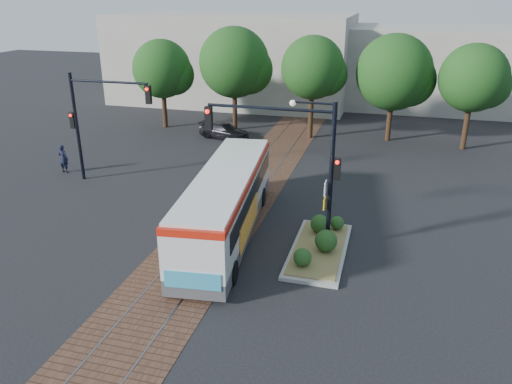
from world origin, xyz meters
TOP-DOWN VIEW (x-y plane):
  - ground at (0.00, 0.00)m, footprint 120.00×120.00m
  - trackbed at (0.00, 4.00)m, footprint 3.60×40.00m
  - tree_row at (1.21, 16.42)m, footprint 26.40×5.60m
  - warehouses at (-0.53, 28.75)m, footprint 40.00×13.00m
  - city_bus at (0.63, -0.42)m, footprint 3.49×10.99m
  - traffic_island at (4.82, -0.90)m, footprint 2.20×5.20m
  - signal_pole_main at (3.86, -0.81)m, footprint 5.49×0.46m
  - signal_pole_left at (-8.37, 4.00)m, footprint 4.99×0.34m
  - officer at (-11.21, 4.68)m, footprint 0.63×0.44m
  - parked_car at (-4.49, 14.15)m, footprint 4.11×2.50m

SIDE VIEW (x-z plane):
  - ground at x=0.00m, z-range 0.00..0.00m
  - trackbed at x=0.00m, z-range 0.00..0.02m
  - traffic_island at x=4.82m, z-range -0.24..0.89m
  - parked_car at x=-4.49m, z-range 0.00..1.11m
  - officer at x=-11.21m, z-range 0.00..1.67m
  - city_bus at x=0.63m, z-range 0.17..3.06m
  - warehouses at x=-0.53m, z-range -0.19..7.81m
  - signal_pole_left at x=-8.37m, z-range 0.86..6.86m
  - signal_pole_main at x=3.86m, z-range 1.16..7.16m
  - tree_row at x=1.21m, z-range 1.01..8.69m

